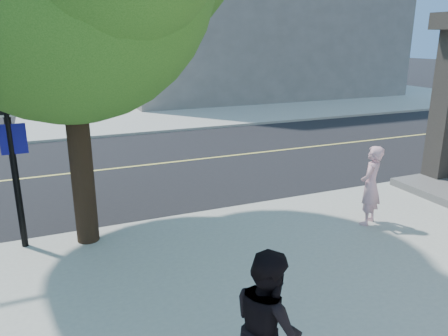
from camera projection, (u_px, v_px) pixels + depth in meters
name	position (u px, v px, depth m)	size (l,w,h in m)	color
ground	(49.00, 241.00, 8.55)	(140.00, 140.00, 0.00)	black
road_ew	(43.00, 177.00, 12.52)	(140.00, 9.00, 0.01)	black
sidewalk_ne	(232.00, 91.00, 32.55)	(29.00, 25.00, 0.12)	#A9AA9E
man_on_phone	(370.00, 186.00, 8.86)	(0.60, 0.40, 1.65)	#DEA0AC
pedestrian	(268.00, 326.00, 4.49)	(0.83, 0.65, 1.72)	black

